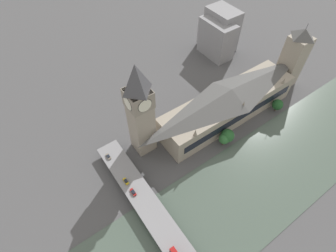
{
  "coord_description": "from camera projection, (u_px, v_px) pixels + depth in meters",
  "views": [
    {
      "loc": [
        -63.17,
        98.51,
        142.06
      ],
      "look_at": [
        20.15,
        39.66,
        17.36
      ],
      "focal_mm": 28.0,
      "sensor_mm": 36.0,
      "label": 1
    }
  ],
  "objects": [
    {
      "name": "river_water",
      "position": [
        271.0,
        170.0,
        160.96
      ],
      "size": [
        55.83,
        360.0,
        0.3
      ],
      "primitive_type": "cube",
      "color": "#47564C",
      "rests_on": "ground_plane"
    },
    {
      "name": "car_northbound_mid",
      "position": [
        126.0,
        181.0,
        149.22
      ],
      "size": [
        4.51,
        1.88,
        1.39
      ],
      "color": "gold",
      "rests_on": "road_bridge"
    },
    {
      "name": "city_block_center",
      "position": [
        217.0,
        39.0,
        224.69
      ],
      "size": [
        30.2,
        17.13,
        31.15
      ],
      "color": "gray",
      "rests_on": "ground_plane"
    },
    {
      "name": "city_block_east",
      "position": [
        214.0,
        33.0,
        234.35
      ],
      "size": [
        22.64,
        20.69,
        27.1
      ],
      "color": "#939399",
      "rests_on": "ground_plane"
    },
    {
      "name": "tree_embankment_far",
      "position": [
        227.0,
        136.0,
        169.29
      ],
      "size": [
        8.86,
        8.86,
        11.52
      ],
      "color": "brown",
      "rests_on": "ground_plane"
    },
    {
      "name": "victoria_tower",
      "position": [
        293.0,
        58.0,
        194.32
      ],
      "size": [
        14.04,
        14.04,
        51.23
      ],
      "color": "gray",
      "rests_on": "ground_plane"
    },
    {
      "name": "road_bridge",
      "position": [
        173.0,
        243.0,
        129.95
      ],
      "size": [
        143.65,
        13.53,
        5.9
      ],
      "color": "slate",
      "rests_on": "ground_plane"
    },
    {
      "name": "tree_embankment_mid",
      "position": [
        224.0,
        139.0,
        168.62
      ],
      "size": [
        7.01,
        7.01,
        9.83
      ],
      "color": "brown",
      "rests_on": "ground_plane"
    },
    {
      "name": "car_southbound_extra",
      "position": [
        108.0,
        156.0,
        159.82
      ],
      "size": [
        4.41,
        1.84,
        1.29
      ],
      "color": "slate",
      "rests_on": "road_bridge"
    },
    {
      "name": "ground_plane",
      "position": [
        232.0,
        135.0,
        178.61
      ],
      "size": [
        600.0,
        600.0,
        0.0
      ],
      "primitive_type": "plane",
      "color": "#4C4C4F"
    },
    {
      "name": "tree_embankment_near",
      "position": [
        278.0,
        105.0,
        188.26
      ],
      "size": [
        7.77,
        7.77,
        9.97
      ],
      "color": "brown",
      "rests_on": "ground_plane"
    },
    {
      "name": "parliament_hall",
      "position": [
        229.0,
        103.0,
        179.59
      ],
      "size": [
        25.55,
        103.89,
        25.98
      ],
      "color": "gray",
      "rests_on": "ground_plane"
    },
    {
      "name": "clock_tower",
      "position": [
        140.0,
        110.0,
        145.54
      ],
      "size": [
        13.56,
        13.56,
        66.15
      ],
      "color": "gray",
      "rests_on": "ground_plane"
    },
    {
      "name": "car_northbound_tail",
      "position": [
        133.0,
        192.0,
        145.02
      ],
      "size": [
        4.79,
        1.84,
        1.4
      ],
      "color": "maroon",
      "rests_on": "road_bridge"
    },
    {
      "name": "city_block_west",
      "position": [
        221.0,
        30.0,
        229.5
      ],
      "size": [
        27.46,
        19.57,
        36.06
      ],
      "color": "gray",
      "rests_on": "ground_plane"
    }
  ]
}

